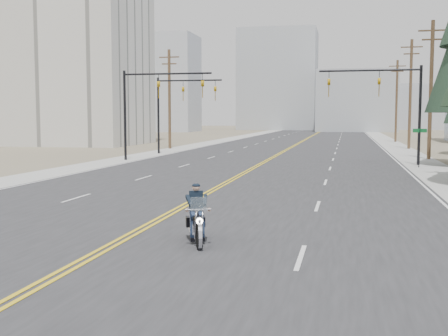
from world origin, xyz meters
TOP-DOWN VIEW (x-y plane):
  - ground_plane at (0.00, 0.00)m, footprint 400.00×400.00m
  - road at (0.00, 70.00)m, footprint 20.00×200.00m
  - sidewalk_left at (-11.50, 70.00)m, footprint 3.00×200.00m
  - sidewalk_right at (11.50, 70.00)m, footprint 3.00×200.00m
  - traffic_mast_left at (-8.98, 32.00)m, footprint 7.10×0.26m
  - traffic_mast_right at (8.98, 32.00)m, footprint 7.10×0.26m
  - traffic_mast_far at (-9.31, 40.00)m, footprint 6.10×0.26m
  - street_sign at (10.80, 30.00)m, footprint 0.90×0.06m
  - utility_pole_c at (12.50, 38.00)m, footprint 2.20×0.30m
  - utility_pole_d at (12.50, 53.00)m, footprint 2.20×0.30m
  - utility_pole_e at (12.50, 70.00)m, footprint 2.20×0.30m
  - utility_pole_left at (-12.50, 48.00)m, footprint 2.20×0.30m
  - apartment_block at (-28.00, 55.00)m, footprint 18.00×14.00m
  - haze_bldg_a at (-35.00, 115.00)m, footprint 14.00×12.00m
  - haze_bldg_b at (8.00, 125.00)m, footprint 18.00×14.00m
  - haze_bldg_d at (-12.00, 140.00)m, footprint 20.00×15.00m
  - haze_bldg_e at (25.00, 150.00)m, footprint 14.00×14.00m
  - haze_bldg_f at (-50.00, 130.00)m, footprint 12.00×12.00m
  - motorcyclist at (2.12, 5.04)m, footprint 1.53×2.24m

SIDE VIEW (x-z plane):
  - ground_plane at x=0.00m, z-range 0.00..0.00m
  - road at x=0.00m, z-range 0.00..0.01m
  - sidewalk_left at x=-11.50m, z-range 0.00..0.01m
  - sidewalk_right at x=11.50m, z-range 0.00..0.01m
  - motorcyclist at x=2.12m, z-range 0.00..1.61m
  - street_sign at x=10.80m, z-range 0.49..3.12m
  - traffic_mast_far at x=-9.31m, z-range 1.37..8.37m
  - traffic_mast_left at x=-8.98m, z-range 1.44..8.44m
  - traffic_mast_right at x=8.98m, z-range 1.44..8.44m
  - utility_pole_left at x=-12.50m, z-range 0.23..10.73m
  - utility_pole_c at x=12.50m, z-range 0.23..11.23m
  - utility_pole_e at x=12.50m, z-range 0.23..11.23m
  - utility_pole_d at x=12.50m, z-range 0.23..11.73m
  - haze_bldg_e at x=25.00m, z-range 0.00..12.00m
  - haze_bldg_b at x=8.00m, z-range 0.00..14.00m
  - haze_bldg_f at x=-50.00m, z-range 0.00..16.00m
  - haze_bldg_a at x=-35.00m, z-range 0.00..22.00m
  - haze_bldg_d at x=-12.00m, z-range 0.00..26.00m
  - apartment_block at x=-28.00m, z-range 0.00..30.00m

